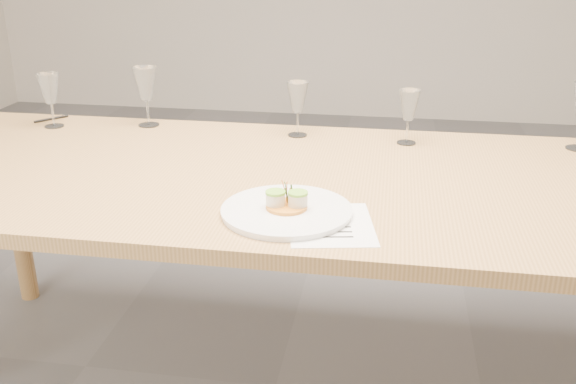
% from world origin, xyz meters
% --- Properties ---
extents(dining_table, '(2.40, 1.00, 0.75)m').
position_xyz_m(dining_table, '(0.00, 0.00, 0.68)').
color(dining_table, tan).
rests_on(dining_table, ground).
extents(dinner_plate, '(0.32, 0.32, 0.08)m').
position_xyz_m(dinner_plate, '(0.09, -0.29, 0.76)').
color(dinner_plate, white).
rests_on(dinner_plate, dining_table).
extents(recipe_sheet, '(0.24, 0.28, 0.00)m').
position_xyz_m(recipe_sheet, '(0.20, -0.33, 0.75)').
color(recipe_sheet, white).
rests_on(recipe_sheet, dining_table).
extents(ballpoint_pen, '(0.08, 0.11, 0.01)m').
position_xyz_m(ballpoint_pen, '(-0.91, 0.43, 0.75)').
color(ballpoint_pen, black).
rests_on(ballpoint_pen, dining_table).
extents(wine_glass_0, '(0.08, 0.08, 0.19)m').
position_xyz_m(wine_glass_0, '(-0.86, 0.34, 0.88)').
color(wine_glass_0, white).
rests_on(wine_glass_0, dining_table).
extents(wine_glass_1, '(0.08, 0.08, 0.21)m').
position_xyz_m(wine_glass_1, '(-0.53, 0.41, 0.90)').
color(wine_glass_1, white).
rests_on(wine_glass_1, dining_table).
extents(wine_glass_2, '(0.07, 0.07, 0.18)m').
position_xyz_m(wine_glass_2, '(0.01, 0.38, 0.88)').
color(wine_glass_2, white).
rests_on(wine_glass_2, dining_table).
extents(wine_glass_3, '(0.07, 0.07, 0.18)m').
position_xyz_m(wine_glass_3, '(0.38, 0.35, 0.87)').
color(wine_glass_3, white).
rests_on(wine_glass_3, dining_table).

